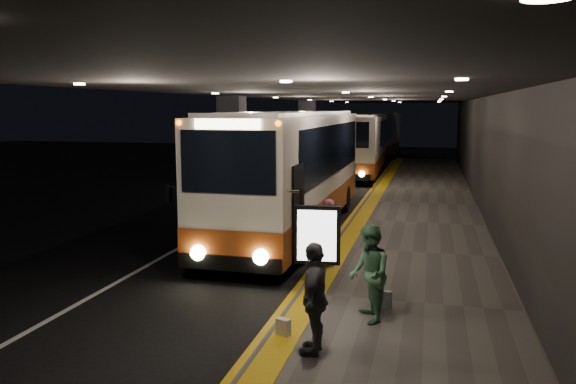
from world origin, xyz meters
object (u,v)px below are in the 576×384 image
at_px(info_sign, 317,237).
at_px(stanchion_post, 323,256).
at_px(passenger_boarding, 330,232).
at_px(bag_plain, 283,327).
at_px(bag_polka, 384,300).
at_px(passenger_waiting_grey, 315,298).
at_px(coach_third, 375,138).
at_px(coach_main, 293,176).
at_px(coach_second, 362,147).
at_px(passenger_waiting_green, 369,274).

distance_m(info_sign, stanchion_post, 1.55).
xyz_separation_m(passenger_boarding, bag_plain, (0.00, -4.47, -0.68)).
height_order(passenger_boarding, bag_polka, passenger_boarding).
bearing_deg(passenger_waiting_grey, passenger_boarding, -173.59).
bearing_deg(coach_third, passenger_waiting_grey, -82.00).
xyz_separation_m(coach_main, coach_second, (0.25, 16.34, -0.11)).
distance_m(passenger_boarding, passenger_waiting_green, 3.68).
bearing_deg(coach_main, bag_polka, -63.10).
relative_size(info_sign, stanchion_post, 1.71).
distance_m(passenger_waiting_green, passenger_waiting_grey, 1.69).
relative_size(bag_plain, stanchion_post, 0.26).
bearing_deg(passenger_waiting_green, bag_plain, -70.74).
distance_m(coach_main, coach_third, 26.45).
distance_m(passenger_waiting_grey, stanchion_post, 3.82).
relative_size(bag_polka, info_sign, 0.19).
distance_m(coach_third, bag_polka, 33.58).
distance_m(coach_second, passenger_waiting_green, 24.16).
relative_size(coach_second, bag_polka, 31.35).
xyz_separation_m(coach_second, bag_plain, (1.71, -24.99, -1.40)).
height_order(bag_polka, stanchion_post, stanchion_post).
bearing_deg(passenger_boarding, bag_polka, -167.15).
xyz_separation_m(coach_third, info_sign, (2.07, -33.21, -0.23)).
relative_size(bag_plain, info_sign, 0.15).
bearing_deg(stanchion_post, coach_third, 93.47).
distance_m(coach_second, bag_plain, 25.09).
distance_m(passenger_waiting_green, bag_plain, 1.84).
height_order(passenger_waiting_green, bag_polka, passenger_waiting_green).
bearing_deg(info_sign, passenger_waiting_grey, -86.16).
relative_size(coach_second, passenger_waiting_green, 6.40).
height_order(coach_third, info_sign, coach_third).
height_order(passenger_boarding, passenger_waiting_grey, passenger_waiting_grey).
xyz_separation_m(coach_second, passenger_waiting_grey, (2.36, -25.50, -0.66)).
distance_m(coach_main, passenger_waiting_green, 8.33).
height_order(passenger_waiting_grey, stanchion_post, passenger_waiting_grey).
distance_m(coach_third, passenger_boarding, 30.69).
xyz_separation_m(coach_third, passenger_waiting_grey, (2.52, -35.61, -0.64)).
height_order(bag_plain, stanchion_post, stanchion_post).
bearing_deg(coach_third, passenger_waiting_green, -80.67).
bearing_deg(bag_polka, passenger_waiting_grey, -112.06).
xyz_separation_m(bag_polka, stanchion_post, (-1.50, 1.53, 0.38)).
distance_m(passenger_waiting_grey, info_sign, 2.48).
xyz_separation_m(passenger_waiting_green, bag_plain, (-1.33, -1.03, -0.74)).
bearing_deg(info_sign, coach_second, 88.09).
bearing_deg(passenger_waiting_green, coach_main, -175.27).
distance_m(coach_main, passenger_boarding, 4.69).
bearing_deg(bag_polka, passenger_boarding, 119.44).
bearing_deg(bag_plain, stanchion_post, 89.05).
relative_size(passenger_waiting_grey, info_sign, 0.93).
height_order(passenger_waiting_green, bag_plain, passenger_waiting_green).
bearing_deg(passenger_waiting_grey, stanchion_post, -172.03).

